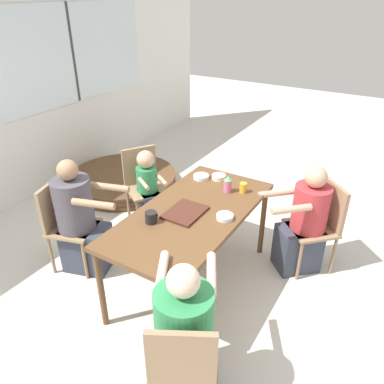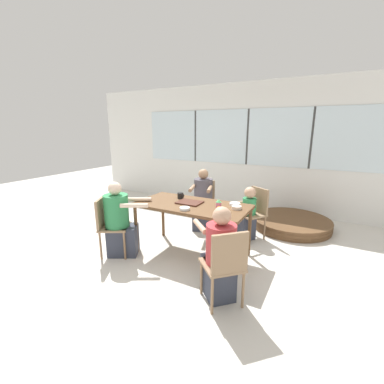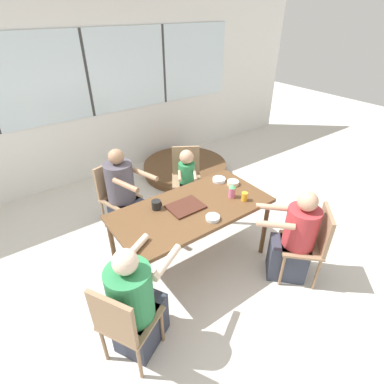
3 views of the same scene
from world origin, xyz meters
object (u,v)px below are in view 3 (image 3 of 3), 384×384
person_toddler (187,183)px  juice_glass (245,197)px  bowl_fruit (233,183)px  sippy_cup (232,191)px  bowl_white_shallow (213,218)px  person_man_blue_shirt (124,196)px  person_man_teal_shirt (136,306)px  bowl_cereal (219,180)px  folded_table_stack (185,168)px  chair_for_man_teal_shirt (122,321)px  chair_for_toddler (186,172)px  chair_for_woman_green_shirt (312,240)px  person_woman_green_shirt (294,241)px  chair_for_man_blue_shirt (114,191)px  coffee_mug (156,205)px

person_toddler → juice_glass: 1.19m
bowl_fruit → sippy_cup: bearing=-135.3°
juice_glass → bowl_white_shallow: (-0.47, -0.06, -0.03)m
sippy_cup → juice_glass: bearing=-62.1°
person_man_blue_shirt → person_man_teal_shirt: bearing=50.7°
sippy_cup → bowl_fruit: sippy_cup is taller
bowl_cereal → folded_table_stack: 1.81m
chair_for_man_teal_shirt → chair_for_toddler: 2.36m
bowl_cereal → bowl_fruit: 0.17m
folded_table_stack → bowl_white_shallow: bearing=-118.3°
person_toddler → bowl_fruit: person_toddler is taller
juice_glass → person_man_teal_shirt: bearing=-168.7°
person_toddler → juice_glass: size_ratio=9.82×
chair_for_woman_green_shirt → bowl_cereal: bearing=60.5°
person_toddler → sippy_cup: size_ratio=5.76×
person_woman_green_shirt → bowl_white_shallow: person_woman_green_shirt is taller
bowl_cereal → person_man_teal_shirt: bearing=-153.3°
person_man_blue_shirt → person_man_teal_shirt: person_man_blue_shirt is taller
person_man_blue_shirt → chair_for_man_blue_shirt: bearing=-90.0°
coffee_mug → bowl_white_shallow: bearing=-53.7°
person_man_blue_shirt → bowl_fruit: bearing=118.6°
chair_for_woman_green_shirt → folded_table_stack: bearing=39.0°
chair_for_woman_green_shirt → chair_for_toddler: 1.91m
person_woman_green_shirt → person_man_teal_shirt: 1.68m
chair_for_toddler → folded_table_stack: bearing=-91.4°
chair_for_woman_green_shirt → person_man_teal_shirt: (-1.78, 0.36, -0.03)m
person_man_teal_shirt → bowl_white_shallow: (0.96, 0.23, 0.30)m
person_woman_green_shirt → coffee_mug: size_ratio=10.67×
chair_for_toddler → bowl_cereal: (-0.09, -0.80, 0.28)m
bowl_white_shallow → bowl_cereal: bearing=45.0°
coffee_mug → chair_for_woman_green_shirt: bearing=-42.3°
person_woman_green_shirt → sippy_cup: person_woman_green_shirt is taller
chair_for_woman_green_shirt → juice_glass: bearing=73.3°
bowl_cereal → bowl_fruit: size_ratio=1.13×
chair_for_man_blue_shirt → coffee_mug: (0.06, -0.98, 0.31)m
chair_for_toddler → bowl_cereal: size_ratio=5.78×
chair_for_man_teal_shirt → bowl_fruit: bearing=82.8°
chair_for_toddler → person_man_teal_shirt: bearing=76.6°
chair_for_man_blue_shirt → sippy_cup: sippy_cup is taller
chair_for_man_blue_shirt → chair_for_woman_green_shirt: bearing=103.6°
folded_table_stack → coffee_mug: bearing=-132.2°
chair_for_man_blue_shirt → juice_glass: juice_glass is taller
chair_for_man_teal_shirt → bowl_white_shallow: size_ratio=6.31×
chair_for_woman_green_shirt → chair_for_toddler: bearing=51.6°
juice_glass → bowl_fruit: (0.12, 0.31, -0.02)m
chair_for_man_blue_shirt → folded_table_stack: size_ratio=0.61×
sippy_cup → folded_table_stack: 2.16m
chair_for_man_teal_shirt → chair_for_man_blue_shirt: bearing=129.3°
juice_glass → bowl_cereal: juice_glass is taller
coffee_mug → folded_table_stack: (1.46, 1.61, -0.73)m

